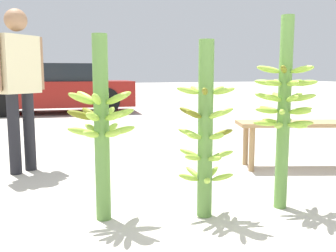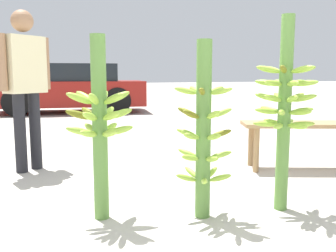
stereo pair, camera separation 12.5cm
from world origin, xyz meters
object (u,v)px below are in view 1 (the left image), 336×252
Objects in this scene: banana_stalk_center at (205,131)px; vendor_person at (19,76)px; banana_stalk_right at (284,107)px; market_bench at (299,129)px; banana_stalk_left at (102,124)px; parked_car at (58,89)px.

banana_stalk_center is 2.19m from vendor_person.
banana_stalk_right is 1.05× the size of market_bench.
banana_stalk_left is 0.89× the size of banana_stalk_right.
parked_car reaches higher than market_bench.
banana_stalk_right is (0.62, -0.08, 0.16)m from banana_stalk_center.
banana_stalk_right is 0.87× the size of vendor_person.
banana_stalk_center is at bearing -95.38° from vendor_person.
vendor_person reaches higher than market_bench.
vendor_person is at bearing -177.73° from market_bench.
parked_car is at bearing 124.86° from market_bench.
parked_car is (-0.00, 7.97, 0.02)m from banana_stalk_center.
banana_stalk_center is (0.68, -0.23, -0.06)m from banana_stalk_left.
market_bench is at bearing 42.62° from banana_stalk_right.
banana_stalk_right reaches higher than market_bench.
banana_stalk_left is 0.31× the size of parked_car.
banana_stalk_left is 0.77× the size of vendor_person.
parked_car is at bearing 85.00° from banana_stalk_left.
banana_stalk_center is 0.64m from banana_stalk_right.
vendor_person is at bearing 121.98° from banana_stalk_center.
banana_stalk_left is 1.34m from banana_stalk_right.
market_bench is at bearing -158.30° from parked_car.
parked_car is (1.14, 6.14, -0.36)m from vendor_person.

